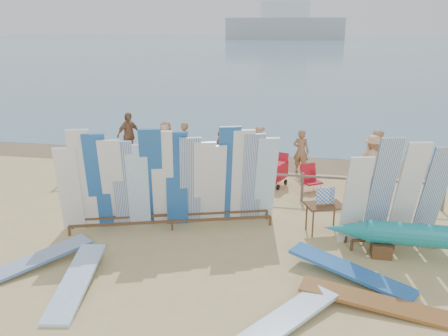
% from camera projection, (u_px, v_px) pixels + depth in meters
% --- Properties ---
extents(ground, '(160.00, 160.00, 0.00)m').
position_uv_depth(ground, '(216.00, 237.00, 11.96)').
color(ground, tan).
rests_on(ground, ground).
extents(ocean, '(320.00, 240.00, 0.02)m').
position_uv_depth(ocean, '(313.00, 45.00, 132.14)').
color(ocean, slate).
rests_on(ocean, ground).
extents(wet_sand_strip, '(40.00, 2.60, 0.01)m').
position_uv_depth(wet_sand_strip, '(255.00, 161.00, 18.72)').
color(wet_sand_strip, brown).
rests_on(wet_sand_strip, ground).
extents(distant_ship, '(45.00, 8.00, 14.00)m').
position_uv_depth(distant_ship, '(285.00, 25.00, 181.69)').
color(distant_ship, '#999EA3').
rests_on(distant_ship, ocean).
extents(fence, '(12.08, 0.08, 0.90)m').
position_uv_depth(fence, '(237.00, 177.00, 14.59)').
color(fence, '#6D5D52').
rests_on(fence, ground).
extents(main_surfboard_rack, '(5.49, 2.37, 2.76)m').
position_uv_depth(main_surfboard_rack, '(171.00, 182.00, 12.19)').
color(main_surfboard_rack, brown).
rests_on(main_surfboard_rack, ground).
extents(side_surfboard_rack, '(2.54, 1.34, 2.77)m').
position_uv_depth(side_surfboard_rack, '(395.00, 196.00, 11.17)').
color(side_surfboard_rack, brown).
rests_on(side_surfboard_rack, ground).
extents(vendor_table, '(1.09, 0.94, 1.23)m').
position_uv_depth(vendor_table, '(324.00, 218.00, 12.11)').
color(vendor_table, brown).
rests_on(vendor_table, ground).
extents(flat_board_a, '(1.06, 2.75, 0.32)m').
position_uv_depth(flat_board_a, '(77.00, 287.00, 9.65)').
color(flat_board_a, '#97C4F1').
rests_on(flat_board_a, ground).
extents(flat_board_c, '(2.76, 1.06, 0.23)m').
position_uv_depth(flat_board_c, '(371.00, 306.00, 9.00)').
color(flat_board_c, brown).
rests_on(flat_board_c, ground).
extents(flat_board_d, '(2.67, 1.67, 0.37)m').
position_uv_depth(flat_board_d, '(350.00, 278.00, 9.99)').
color(flat_board_d, '#225CAC').
rests_on(flat_board_d, ground).
extents(flat_board_e, '(2.00, 2.53, 0.30)m').
position_uv_depth(flat_board_e, '(33.00, 268.00, 10.44)').
color(flat_board_e, silver).
rests_on(flat_board_e, ground).
extents(flat_board_b, '(2.04, 2.52, 0.22)m').
position_uv_depth(flat_board_b, '(281.00, 327.00, 8.37)').
color(flat_board_b, '#97C4F1').
rests_on(flat_board_b, ground).
extents(beach_chair_left, '(0.71, 0.73, 0.95)m').
position_uv_depth(beach_chair_left, '(236.00, 182.00, 15.27)').
color(beach_chair_left, '#B41321').
rests_on(beach_chair_left, ground).
extents(beach_chair_right, '(0.77, 0.78, 0.87)m').
position_uv_depth(beach_chair_right, '(311.00, 184.00, 15.19)').
color(beach_chair_right, '#B41321').
rests_on(beach_chair_right, ground).
extents(stroller, '(0.78, 0.93, 1.09)m').
position_uv_depth(stroller, '(277.00, 174.00, 15.61)').
color(stroller, '#B41321').
rests_on(stroller, ground).
extents(beachgoer_2, '(0.48, 0.89, 1.76)m').
position_uv_depth(beachgoer_2, '(178.00, 158.00, 15.84)').
color(beachgoer_2, beige).
rests_on(beachgoer_2, ground).
extents(beachgoer_4, '(0.52, 1.00, 1.63)m').
position_uv_depth(beachgoer_4, '(221.00, 152.00, 16.77)').
color(beachgoer_4, '#8C6042').
rests_on(beachgoer_4, ground).
extents(beachgoer_11, '(1.54, 0.60, 1.62)m').
position_uv_depth(beachgoer_11, '(166.00, 142.00, 18.34)').
color(beachgoer_11, beige).
rests_on(beachgoer_11, ground).
extents(beachgoer_9, '(1.20, 0.80, 1.71)m').
position_uv_depth(beachgoer_9, '(372.00, 160.00, 15.63)').
color(beachgoer_9, tan).
rests_on(beachgoer_9, ground).
extents(beachgoer_7, '(0.65, 0.46, 1.60)m').
position_uv_depth(beachgoer_7, '(301.00, 151.00, 16.94)').
color(beachgoer_7, '#8C6042').
rests_on(beachgoer_7, ground).
extents(beachgoer_6, '(0.75, 0.88, 1.64)m').
position_uv_depth(beachgoer_6, '(255.00, 167.00, 15.06)').
color(beachgoer_6, tan).
rests_on(beachgoer_6, ground).
extents(beachgoer_5, '(0.83, 1.61, 1.65)m').
position_uv_depth(beachgoer_5, '(259.00, 149.00, 17.22)').
color(beachgoer_5, beige).
rests_on(beachgoer_5, ground).
extents(beachgoer_8, '(0.99, 0.86, 1.86)m').
position_uv_depth(beachgoer_8, '(375.00, 157.00, 15.76)').
color(beachgoer_8, beige).
rests_on(beachgoer_8, ground).
extents(beachgoer_1, '(0.64, 0.69, 1.67)m').
position_uv_depth(beachgoer_1, '(186.00, 144.00, 17.86)').
color(beachgoer_1, '#8C6042').
rests_on(beachgoer_1, ground).
extents(beachgoer_extra_1, '(0.96, 1.16, 1.84)m').
position_uv_depth(beachgoer_extra_1, '(129.00, 135.00, 18.93)').
color(beachgoer_extra_1, '#8C6042').
rests_on(beachgoer_extra_1, ground).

